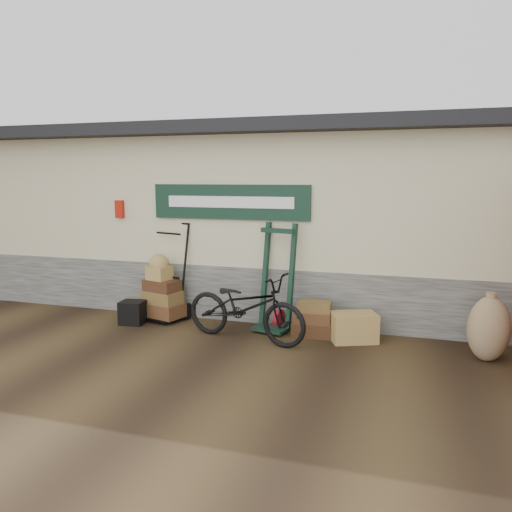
% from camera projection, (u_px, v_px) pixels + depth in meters
% --- Properties ---
extents(ground, '(80.00, 80.00, 0.00)m').
position_uv_depth(ground, '(227.00, 341.00, 7.19)').
color(ground, black).
rests_on(ground, ground).
extents(station_building, '(14.40, 4.10, 3.20)m').
position_uv_depth(station_building, '(276.00, 215.00, 9.52)').
color(station_building, '#4C4C47').
rests_on(station_building, ground).
extents(porter_trolley, '(0.95, 0.81, 1.63)m').
position_uv_depth(porter_trolley, '(169.00, 270.00, 8.26)').
color(porter_trolley, black).
rests_on(porter_trolley, ground).
extents(green_barrow, '(0.69, 0.62, 1.64)m').
position_uv_depth(green_barrow, '(276.00, 277.00, 7.62)').
color(green_barrow, black).
rests_on(green_barrow, ground).
extents(suitcase_stack, '(0.62, 0.42, 0.53)m').
position_uv_depth(suitcase_stack, '(313.00, 318.00, 7.41)').
color(suitcase_stack, '#381C11').
rests_on(suitcase_stack, ground).
extents(wicker_hamper, '(0.74, 0.63, 0.41)m').
position_uv_depth(wicker_hamper, '(354.00, 327.00, 7.16)').
color(wicker_hamper, olive).
rests_on(wicker_hamper, ground).
extents(black_trunk, '(0.40, 0.35, 0.37)m').
position_uv_depth(black_trunk, '(133.00, 312.00, 8.02)').
color(black_trunk, black).
rests_on(black_trunk, ground).
extents(bicycle, '(1.04, 2.01, 1.11)m').
position_uv_depth(bicycle, '(245.00, 303.00, 7.14)').
color(bicycle, black).
rests_on(bicycle, ground).
extents(burlap_sack_left, '(0.60, 0.53, 0.85)m').
position_uv_depth(burlap_sack_left, '(489.00, 329.00, 6.36)').
color(burlap_sack_left, brown).
rests_on(burlap_sack_left, ground).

